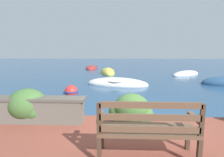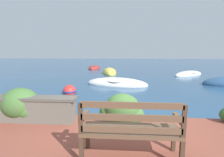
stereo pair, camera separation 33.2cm
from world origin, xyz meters
The scene contains 10 objects.
ground_plane centered at (0.00, 0.00, 0.00)m, with size 80.00×80.00×0.00m.
park_bench centered at (0.08, -1.73, 0.70)m, with size 1.48×0.48×0.93m.
stone_wall centered at (-2.35, -0.45, 0.51)m, with size 2.52×0.39×0.58m.
hedge_clump_far_left centered at (-2.50, -0.32, 0.54)m, with size 1.10×0.79×0.75m.
hedge_clump_left centered at (-0.08, -0.43, 0.51)m, with size 1.00×0.72×0.68m.
rowboat_nearest centered at (-0.44, 5.22, 0.06)m, with size 3.58×1.96×0.72m.
rowboat_far centered at (4.89, 9.56, 0.05)m, with size 3.03×2.68×0.60m.
rowboat_outer centered at (-1.27, 10.17, 0.07)m, with size 1.54×3.04×0.83m.
rowboat_distant centered at (-3.24, 14.12, 0.06)m, with size 1.19×2.66×0.62m.
mooring_buoy centered at (-2.42, 3.14, 0.10)m, with size 0.61×0.61×0.56m.
Camera 2 is at (-0.02, -4.17, 1.82)m, focal length 28.00 mm.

